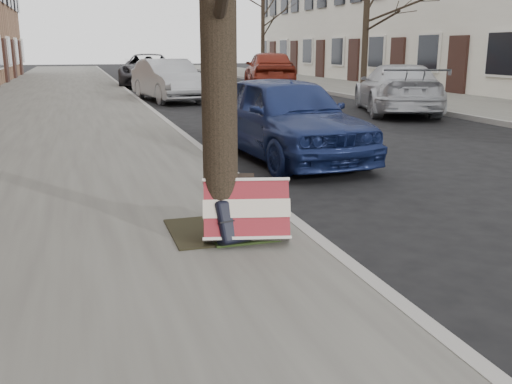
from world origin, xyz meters
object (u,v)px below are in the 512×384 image
object	(u,v)px
suitcase_red	(246,211)
car_near_mid	(168,80)
suitcase_navy	(244,219)
car_near_front	(286,117)

from	to	relation	value
suitcase_red	car_near_mid	distance (m)	14.45
suitcase_red	car_near_mid	bearing A→B (deg)	97.47
suitcase_red	suitcase_navy	xyz separation A→B (m)	(-0.02, 0.00, -0.07)
car_near_front	car_near_mid	bearing A→B (deg)	86.50
suitcase_red	suitcase_navy	size ratio (longest dim) A/B	1.37
suitcase_red	car_near_mid	size ratio (longest dim) A/B	0.17
suitcase_red	car_near_front	world-z (taller)	car_near_front
car_near_front	suitcase_red	bearing A→B (deg)	-119.03
suitcase_navy	car_near_front	xyz separation A→B (m)	(1.81, 3.94, 0.33)
suitcase_navy	suitcase_red	bearing A→B (deg)	-23.72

